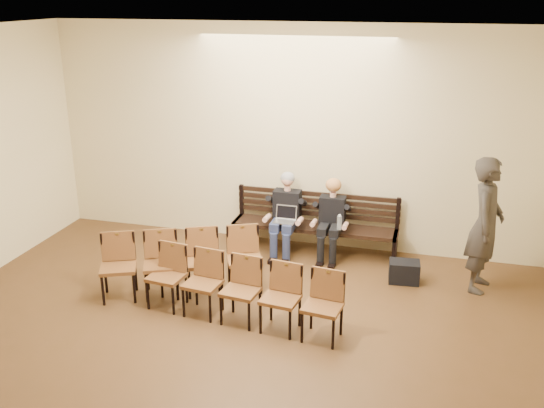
{
  "coord_description": "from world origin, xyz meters",
  "views": [
    {
      "loc": [
        2.11,
        -4.04,
        3.93
      ],
      "look_at": [
        -0.1,
        4.05,
        0.96
      ],
      "focal_mm": 40.0,
      "sensor_mm": 36.0,
      "label": 1
    }
  ],
  "objects_px": {
    "seated_woman": "(331,223)",
    "water_bottle": "(339,229)",
    "bag": "(404,272)",
    "chair_row_front": "(182,264)",
    "seated_man": "(286,215)",
    "passerby": "(487,215)",
    "chair_row_back": "(240,292)",
    "laptop": "(284,223)",
    "bench": "(314,239)"
  },
  "relations": [
    {
      "from": "seated_woman",
      "to": "water_bottle",
      "type": "bearing_deg",
      "value": -55.02
    },
    {
      "from": "bag",
      "to": "chair_row_front",
      "type": "bearing_deg",
      "value": -158.46
    },
    {
      "from": "seated_man",
      "to": "chair_row_front",
      "type": "bearing_deg",
      "value": -120.56
    },
    {
      "from": "seated_man",
      "to": "passerby",
      "type": "bearing_deg",
      "value": -9.4
    },
    {
      "from": "seated_man",
      "to": "chair_row_back",
      "type": "bearing_deg",
      "value": -90.5
    },
    {
      "from": "bag",
      "to": "seated_woman",
      "type": "bearing_deg",
      "value": 153.96
    },
    {
      "from": "laptop",
      "to": "seated_man",
      "type": "bearing_deg",
      "value": 99.92
    },
    {
      "from": "seated_woman",
      "to": "chair_row_back",
      "type": "distance_m",
      "value": 2.34
    },
    {
      "from": "seated_woman",
      "to": "laptop",
      "type": "relative_size",
      "value": 3.45
    },
    {
      "from": "seated_man",
      "to": "chair_row_front",
      "type": "relative_size",
      "value": 0.58
    },
    {
      "from": "bag",
      "to": "chair_row_front",
      "type": "relative_size",
      "value": 0.2
    },
    {
      "from": "seated_woman",
      "to": "passerby",
      "type": "distance_m",
      "value": 2.29
    },
    {
      "from": "chair_row_back",
      "to": "laptop",
      "type": "bearing_deg",
      "value": 95.56
    },
    {
      "from": "water_bottle",
      "to": "chair_row_front",
      "type": "distance_m",
      "value": 2.4
    },
    {
      "from": "bag",
      "to": "laptop",
      "type": "bearing_deg",
      "value": 168.45
    },
    {
      "from": "bench",
      "to": "chair_row_back",
      "type": "xyz_separation_m",
      "value": [
        -0.45,
        -2.34,
        0.19
      ]
    },
    {
      "from": "seated_man",
      "to": "passerby",
      "type": "relative_size",
      "value": 0.57
    },
    {
      "from": "laptop",
      "to": "water_bottle",
      "type": "xyz_separation_m",
      "value": [
        0.86,
        -0.05,
        0.0
      ]
    },
    {
      "from": "passerby",
      "to": "chair_row_front",
      "type": "height_order",
      "value": "passerby"
    },
    {
      "from": "laptop",
      "to": "passerby",
      "type": "relative_size",
      "value": 0.15
    },
    {
      "from": "seated_man",
      "to": "bench",
      "type": "bearing_deg",
      "value": 15.43
    },
    {
      "from": "seated_woman",
      "to": "bag",
      "type": "relative_size",
      "value": 2.64
    },
    {
      "from": "bench",
      "to": "chair_row_back",
      "type": "bearing_deg",
      "value": -100.98
    },
    {
      "from": "seated_woman",
      "to": "passerby",
      "type": "bearing_deg",
      "value": -12.41
    },
    {
      "from": "seated_man",
      "to": "laptop",
      "type": "relative_size",
      "value": 3.83
    },
    {
      "from": "bench",
      "to": "passerby",
      "type": "xyz_separation_m",
      "value": [
        2.46,
        -0.6,
        0.86
      ]
    },
    {
      "from": "seated_woman",
      "to": "bag",
      "type": "bearing_deg",
      "value": -26.04
    },
    {
      "from": "seated_woman",
      "to": "bag",
      "type": "xyz_separation_m",
      "value": [
        1.17,
        -0.57,
        -0.4
      ]
    },
    {
      "from": "chair_row_front",
      "to": "bench",
      "type": "bearing_deg",
      "value": 27.71
    },
    {
      "from": "bench",
      "to": "seated_man",
      "type": "relative_size",
      "value": 2.09
    },
    {
      "from": "seated_woman",
      "to": "chair_row_front",
      "type": "bearing_deg",
      "value": -135.27
    },
    {
      "from": "seated_man",
      "to": "bag",
      "type": "height_order",
      "value": "seated_man"
    },
    {
      "from": "seated_man",
      "to": "laptop",
      "type": "distance_m",
      "value": 0.2
    },
    {
      "from": "laptop",
      "to": "bag",
      "type": "relative_size",
      "value": 0.77
    },
    {
      "from": "bag",
      "to": "passerby",
      "type": "xyz_separation_m",
      "value": [
        1.02,
        0.09,
        0.93
      ]
    },
    {
      "from": "laptop",
      "to": "seated_woman",
      "type": "bearing_deg",
      "value": 17.74
    },
    {
      "from": "chair_row_front",
      "to": "chair_row_back",
      "type": "xyz_separation_m",
      "value": [
        0.99,
        -0.51,
        -0.03
      ]
    },
    {
      "from": "bag",
      "to": "chair_row_back",
      "type": "height_order",
      "value": "chair_row_back"
    },
    {
      "from": "seated_woman",
      "to": "chair_row_front",
      "type": "height_order",
      "value": "seated_woman"
    },
    {
      "from": "laptop",
      "to": "chair_row_front",
      "type": "height_order",
      "value": "chair_row_front"
    },
    {
      "from": "passerby",
      "to": "chair_row_front",
      "type": "bearing_deg",
      "value": 119.28
    },
    {
      "from": "passerby",
      "to": "chair_row_back",
      "type": "distance_m",
      "value": 3.46
    },
    {
      "from": "bench",
      "to": "seated_woman",
      "type": "distance_m",
      "value": 0.45
    },
    {
      "from": "bench",
      "to": "bag",
      "type": "relative_size",
      "value": 6.14
    },
    {
      "from": "passerby",
      "to": "chair_row_front",
      "type": "distance_m",
      "value": 4.15
    },
    {
      "from": "seated_man",
      "to": "seated_woman",
      "type": "bearing_deg",
      "value": 0.0
    },
    {
      "from": "seated_man",
      "to": "seated_woman",
      "type": "height_order",
      "value": "seated_man"
    },
    {
      "from": "chair_row_back",
      "to": "bag",
      "type": "bearing_deg",
      "value": 47.78
    },
    {
      "from": "bag",
      "to": "chair_row_front",
      "type": "height_order",
      "value": "chair_row_front"
    },
    {
      "from": "seated_man",
      "to": "bag",
      "type": "xyz_separation_m",
      "value": [
        1.88,
        -0.57,
        -0.47
      ]
    }
  ]
}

